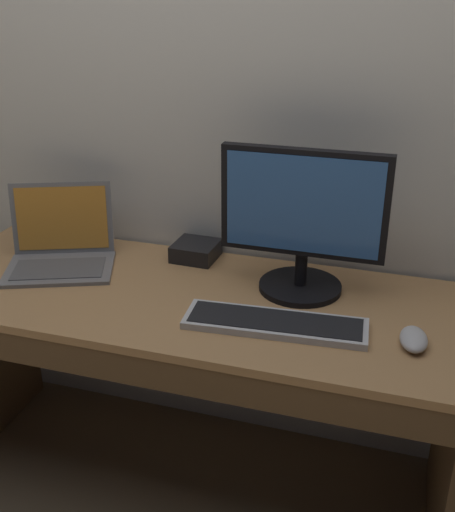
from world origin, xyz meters
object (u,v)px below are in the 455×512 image
(computer_mouse, at_px, (414,339))
(wired_keyboard, at_px, (275,323))
(external_monitor, at_px, (303,220))
(laptop_space_gray, at_px, (61,251))
(external_drive_box, at_px, (196,251))

(computer_mouse, bearing_deg, wired_keyboard, 177.02)
(external_monitor, height_order, computer_mouse, external_monitor)
(laptop_space_gray, height_order, wired_keyboard, laptop_space_gray)
(external_monitor, distance_m, external_drive_box, 0.45)
(computer_mouse, bearing_deg, laptop_space_gray, 166.53)
(wired_keyboard, bearing_deg, external_monitor, 84.38)
(wired_keyboard, xyz_separation_m, external_drive_box, (-0.35, 0.36, 0.02))
(external_drive_box, bearing_deg, external_monitor, -19.42)
(external_monitor, height_order, external_drive_box, external_monitor)
(laptop_space_gray, relative_size, external_monitor, 0.86)
(wired_keyboard, bearing_deg, external_drive_box, 134.82)
(computer_mouse, height_order, external_drive_box, external_drive_box)
(external_monitor, height_order, wired_keyboard, external_monitor)
(external_monitor, xyz_separation_m, computer_mouse, (0.34, -0.21, -0.21))
(computer_mouse, bearing_deg, external_drive_box, 149.24)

